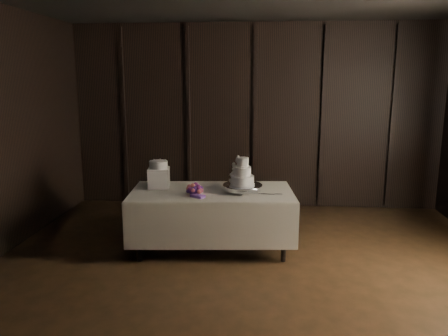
# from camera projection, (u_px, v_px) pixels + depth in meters

# --- Properties ---
(room) EXTENTS (6.08, 7.08, 3.08)m
(room) POSITION_uv_depth(u_px,v_px,m) (247.00, 152.00, 3.76)
(room) COLOR black
(room) RESTS_ON ground
(display_table) EXTENTS (2.07, 1.21, 0.76)m
(display_table) POSITION_uv_depth(u_px,v_px,m) (212.00, 217.00, 5.45)
(display_table) COLOR beige
(display_table) RESTS_ON ground
(cake_stand) EXTENTS (0.55, 0.55, 0.09)m
(cake_stand) POSITION_uv_depth(u_px,v_px,m) (242.00, 188.00, 5.32)
(cake_stand) COLOR silver
(cake_stand) RESTS_ON display_table
(wedding_cake) EXTENTS (0.32, 0.28, 0.33)m
(wedding_cake) POSITION_uv_depth(u_px,v_px,m) (241.00, 174.00, 5.27)
(wedding_cake) COLOR white
(wedding_cake) RESTS_ON cake_stand
(bouquet) EXTENTS (0.41, 0.45, 0.18)m
(bouquet) POSITION_uv_depth(u_px,v_px,m) (195.00, 190.00, 5.19)
(bouquet) COLOR #BA4F5E
(bouquet) RESTS_ON display_table
(box_pedestal) EXTENTS (0.29, 0.29, 0.25)m
(box_pedestal) POSITION_uv_depth(u_px,v_px,m) (159.00, 178.00, 5.52)
(box_pedestal) COLOR white
(box_pedestal) RESTS_ON display_table
(small_cake) EXTENTS (0.30, 0.30, 0.09)m
(small_cake) POSITION_uv_depth(u_px,v_px,m) (158.00, 165.00, 5.49)
(small_cake) COLOR white
(small_cake) RESTS_ON box_pedestal
(cake_knife) EXTENTS (0.37, 0.06, 0.01)m
(cake_knife) POSITION_uv_depth(u_px,v_px,m) (263.00, 194.00, 5.21)
(cake_knife) COLOR silver
(cake_knife) RESTS_ON display_table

